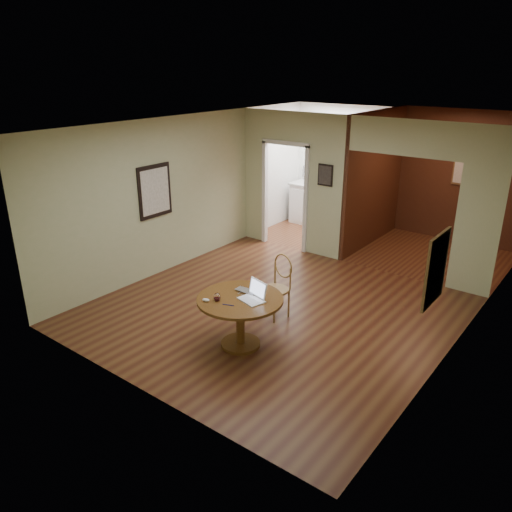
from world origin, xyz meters
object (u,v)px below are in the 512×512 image
Objects in this scene: dining_table at (240,310)px; closed_laptop at (245,293)px; open_laptop at (254,294)px; chair at (278,283)px.

dining_table is 3.41× the size of closed_laptop.
open_laptop is 0.21m from closed_laptop.
chair reaches higher than dining_table.
dining_table is at bearing -81.16° from closed_laptop.
open_laptop reaches higher than dining_table.
open_laptop is at bearing -18.87° from closed_laptop.
closed_laptop is at bearing 179.93° from open_laptop.
open_laptop is at bearing 28.75° from dining_table.
closed_laptop reaches higher than dining_table.
closed_laptop is (-0.19, 0.05, -0.05)m from open_laptop.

